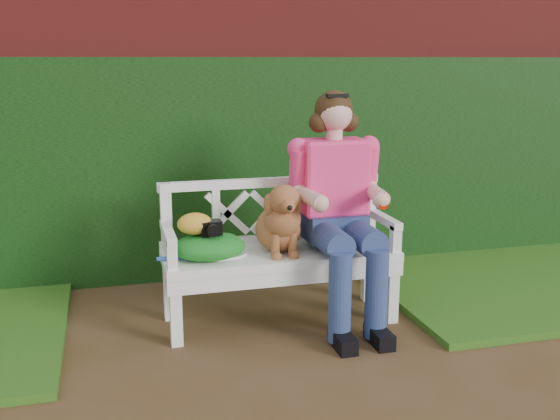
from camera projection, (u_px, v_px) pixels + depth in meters
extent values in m
plane|color=#4A3116|center=(264.00, 367.00, 3.68)|extent=(60.00, 60.00, 0.00)
cube|color=maroon|center=(207.00, 134.00, 5.22)|extent=(10.00, 0.30, 2.20)
cube|color=#1B4214|center=(212.00, 170.00, 5.07)|extent=(10.00, 0.18, 1.70)
cube|color=#214F11|center=(535.00, 276.00, 5.12)|extent=(2.60, 2.00, 0.05)
cube|color=black|center=(211.00, 227.00, 4.01)|extent=(0.13, 0.10, 0.09)
ellipsoid|color=gold|center=(195.00, 224.00, 4.00)|extent=(0.25, 0.20, 0.14)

